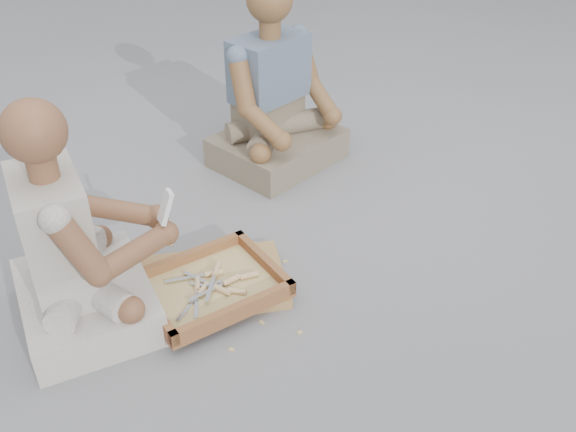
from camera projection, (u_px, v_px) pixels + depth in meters
name	position (u px, v px, depth m)	size (l,w,h in m)	color
ground	(303.00, 294.00, 2.44)	(60.00, 60.00, 0.00)	gray
carved_panel	(209.00, 282.00, 2.47)	(0.58, 0.39, 0.04)	olive
tool_tray	(210.00, 287.00, 2.38)	(0.56, 0.48, 0.07)	brown
chisel_0	(226.00, 282.00, 2.38)	(0.22, 0.07, 0.02)	silver
chisel_1	(218.00, 288.00, 2.36)	(0.13, 0.20, 0.02)	silver
chisel_2	(197.00, 288.00, 2.37)	(0.09, 0.21, 0.02)	silver
chisel_3	(231.00, 290.00, 2.35)	(0.18, 0.15, 0.02)	silver
chisel_4	(208.00, 274.00, 2.43)	(0.22, 0.05, 0.02)	silver
chisel_5	(200.00, 293.00, 2.35)	(0.17, 0.16, 0.02)	silver
chisel_6	(243.00, 277.00, 2.41)	(0.22, 0.03, 0.02)	silver
chisel_7	(215.00, 273.00, 2.42)	(0.13, 0.20, 0.02)	silver
wood_chip_0	(129.00, 327.00, 2.29)	(0.02, 0.01, 0.00)	tan
wood_chip_1	(240.00, 263.00, 2.60)	(0.02, 0.01, 0.00)	tan
wood_chip_2	(146.00, 275.00, 2.53)	(0.02, 0.01, 0.00)	tan
wood_chip_3	(262.00, 322.00, 2.31)	(0.02, 0.01, 0.00)	tan
wood_chip_4	(228.00, 237.00, 2.75)	(0.02, 0.01, 0.00)	tan
wood_chip_5	(300.00, 332.00, 2.27)	(0.02, 0.01, 0.00)	tan
wood_chip_6	(285.00, 261.00, 2.61)	(0.02, 0.01, 0.00)	tan
wood_chip_7	(165.00, 339.00, 2.24)	(0.02, 0.01, 0.00)	tan
wood_chip_8	(232.00, 349.00, 2.20)	(0.02, 0.01, 0.00)	tan
wood_chip_9	(171.00, 245.00, 2.70)	(0.02, 0.01, 0.00)	tan
wood_chip_10	(259.00, 271.00, 2.56)	(0.02, 0.01, 0.00)	tan
wood_chip_11	(130.00, 316.00, 2.34)	(0.02, 0.01, 0.00)	tan
craftsman	(74.00, 253.00, 2.18)	(0.58, 0.57, 0.86)	beige
companion	(275.00, 105.00, 3.14)	(0.72, 0.66, 0.92)	#766B55
mobile_phone	(166.00, 207.00, 2.18)	(0.06, 0.05, 0.12)	white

